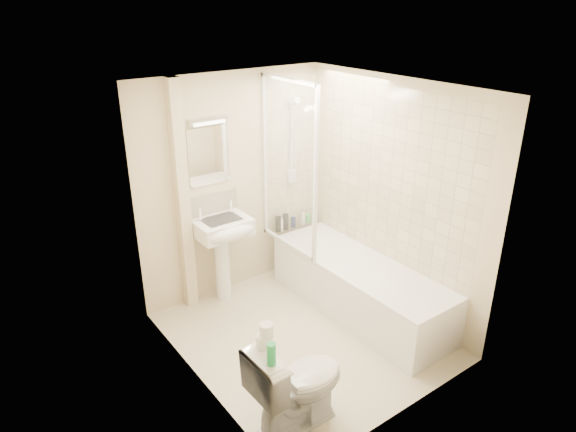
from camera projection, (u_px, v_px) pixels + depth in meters
floor at (303, 336)px, 5.04m from camera, size 2.50×2.50×0.00m
wall_back at (233, 186)px, 5.49m from camera, size 2.20×0.02×2.40m
wall_left at (193, 259)px, 3.96m from camera, size 0.02×2.50×2.40m
wall_right at (391, 198)px, 5.16m from camera, size 0.02×2.50×2.40m
ceiling at (307, 88)px, 4.08m from camera, size 2.20×2.50×0.02m
tile_back at (290, 154)px, 5.80m from camera, size 0.70×0.01×1.75m
tile_right at (391, 177)px, 5.07m from camera, size 0.01×2.10×1.75m
pipe_boxing at (182, 200)px, 5.11m from camera, size 0.12×0.12×2.40m
splashback at (212, 206)px, 5.40m from camera, size 0.60×0.02×0.30m
mirror at (209, 156)px, 5.18m from camera, size 0.46×0.01×0.60m
strip_light at (208, 120)px, 5.02m from camera, size 0.42×0.07×0.07m
bathtub at (360, 286)px, 5.34m from camera, size 0.70×2.10×0.55m
shower_screen at (288, 167)px, 5.27m from camera, size 0.04×0.92×1.80m
shower_fixture at (292, 144)px, 5.71m from camera, size 0.10×0.16×0.99m
pedestal_sink at (224, 237)px, 5.34m from camera, size 0.56×0.50×1.08m
bottle_black_a at (278, 224)px, 5.92m from camera, size 0.07×0.07×0.19m
bottle_white_a at (281, 225)px, 5.95m from camera, size 0.06×0.06×0.14m
bottle_black_b at (286, 222)px, 5.98m from camera, size 0.07×0.07×0.19m
bottle_blue at (293, 222)px, 6.05m from camera, size 0.06×0.06×0.12m
bottle_white_b at (303, 218)px, 6.13m from camera, size 0.05×0.05×0.14m
bottle_green at (308, 218)px, 6.18m from camera, size 0.06×0.06×0.10m
toilet at (298, 383)px, 3.86m from camera, size 0.46×0.77×0.77m
toilet_roll_lower at (264, 341)px, 3.63m from camera, size 0.12×0.12×0.10m
toilet_roll_upper at (266, 330)px, 3.59m from camera, size 0.10×0.10×0.10m
green_bottle at (271, 354)px, 3.45m from camera, size 0.06×0.06×0.17m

